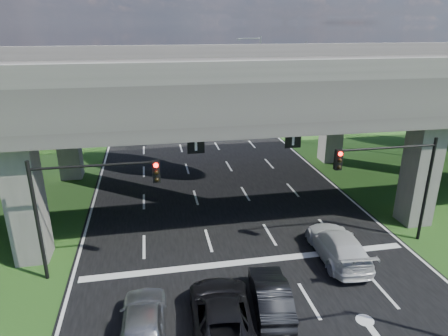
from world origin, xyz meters
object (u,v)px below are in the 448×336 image
object	(u,v)px
signal_left	(84,196)
car_dark	(271,295)
signal_right	(394,173)
car_white	(338,245)
streetlight_far	(299,85)
car_trailing	(222,315)
streetlight_beyond	(257,68)
car_silver	(143,322)

from	to	relation	value
signal_left	car_dark	size ratio (longest dim) A/B	1.44
signal_right	car_white	size ratio (longest dim) A/B	1.15
signal_left	streetlight_far	bearing A→B (deg)	48.22
signal_right	car_trailing	size ratio (longest dim) A/B	1.13
streetlight_beyond	car_white	distance (m)	37.76
streetlight_far	streetlight_beyond	size ratio (longest dim) A/B	1.00
signal_right	signal_left	xyz separation A→B (m)	(-15.65, 0.00, 0.00)
car_silver	signal_left	bearing A→B (deg)	-60.92
car_white	car_silver	bearing A→B (deg)	24.95
signal_right	streetlight_far	bearing A→B (deg)	83.53
streetlight_far	car_trailing	size ratio (longest dim) A/B	1.89
signal_left	car_white	bearing A→B (deg)	-4.36
signal_left	streetlight_beyond	world-z (taller)	streetlight_beyond
car_white	streetlight_beyond	bearing A→B (deg)	-95.19
streetlight_beyond	car_trailing	world-z (taller)	streetlight_beyond
signal_right	car_dark	size ratio (longest dim) A/B	1.44
signal_right	streetlight_far	size ratio (longest dim) A/B	0.60
signal_right	car_silver	size ratio (longest dim) A/B	1.33
car_silver	signal_right	bearing A→B (deg)	-157.37
streetlight_far	car_silver	distance (m)	29.77
streetlight_beyond	car_silver	world-z (taller)	streetlight_beyond
signal_left	streetlight_beyond	xyz separation A→B (m)	(17.92, 36.06, 1.66)
car_dark	car_trailing	bearing A→B (deg)	28.81
streetlight_beyond	car_trailing	size ratio (longest dim) A/B	1.89
car_silver	car_dark	xyz separation A→B (m)	(5.33, 0.79, -0.08)
streetlight_far	car_dark	bearing A→B (deg)	-112.80
car_silver	streetlight_beyond	bearing A→B (deg)	-108.32
car_trailing	car_silver	bearing A→B (deg)	2.89
car_dark	car_white	bearing A→B (deg)	-138.37
car_white	signal_right	bearing A→B (deg)	-160.63
car_dark	car_white	world-z (taller)	car_white
streetlight_far	car_dark	xyz separation A→B (m)	(-10.14, -24.13, -5.13)
streetlight_beyond	signal_left	bearing A→B (deg)	-116.43
signal_right	streetlight_beyond	size ratio (longest dim) A/B	0.60
streetlight_far	signal_right	bearing A→B (deg)	-96.47
signal_left	car_dark	world-z (taller)	signal_left
signal_right	car_trailing	bearing A→B (deg)	-153.90
car_dark	car_trailing	distance (m)	2.47
signal_left	car_silver	bearing A→B (deg)	-63.31
signal_right	car_silver	distance (m)	14.47
streetlight_beyond	car_dark	distance (m)	41.71
streetlight_beyond	car_dark	world-z (taller)	streetlight_beyond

